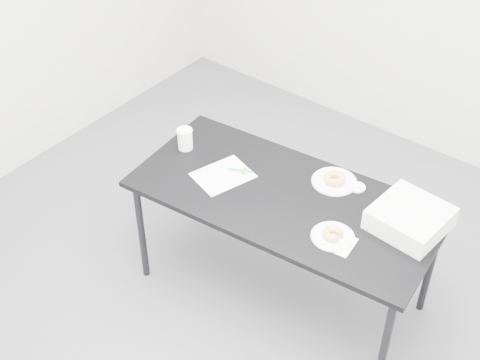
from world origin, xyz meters
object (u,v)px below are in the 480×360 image
Objects in this scene: bakery_box at (410,218)px; scorecard at (223,175)px; pen at (240,170)px; donut_far at (335,178)px; donut_near at (333,234)px; plate_far at (334,181)px; table at (285,204)px; plate_near at (333,237)px; coffee_cup at (185,139)px.

scorecard is at bearing -160.51° from bakery_box.
donut_far is at bearing 2.32° from pen.
donut_near is 0.43m from plate_far.
plate_near is at bearing -22.62° from table.
plate_near is (0.72, -0.04, 0.00)m from scorecard.
table is 5.01× the size of bakery_box.
scorecard is 2.36× the size of coffee_cup.
table is 0.38m from plate_near.
scorecard is at bearing -147.34° from plate_far.
bakery_box reaches higher than scorecard.
table is at bearing 162.97° from plate_near.
donut_near reaches higher than plate_near.
plate_far is (-0.22, 0.37, -0.00)m from plate_near.
bakery_box is (0.92, 0.17, 0.05)m from pen.
coffee_cup reaches higher than table.
pen is at bearing 76.32° from scorecard.
bakery_box is at bearing -8.40° from plate_far.
scorecard is at bearing 176.62° from donut_near.
table is 0.30m from plate_far.
bakery_box is at bearing 11.29° from table.
coffee_cup reaches higher than plate_near.
pen is 1.21× the size of donut_far.
pen is 0.68m from donut_near.
table is 7.86× the size of plate_near.
scorecard is 0.72m from donut_near.
donut_near is (0.72, -0.04, 0.02)m from scorecard.
plate_near reaches higher than scorecard.
bakery_box reaches higher than table.
donut_far is 0.34× the size of bakery_box.
plate_near is at bearing 90.00° from donut_near.
bakery_box is (0.47, -0.07, 0.05)m from plate_far.
scorecard reaches higher than table.
bakery_box reaches higher than donut_near.
table is at bearing 28.13° from scorecard.
plate_near is (0.36, -0.11, 0.06)m from table.
bakery_box is at bearing 49.39° from donut_near.
pen is at bearing 171.06° from table.
pen is at bearing 169.17° from plate_near.
scorecard is 1.23× the size of plate_far.
plate_far is at bearing 55.43° from table.
table is 0.37m from scorecard.
coffee_cup is at bearing -162.50° from donut_far.
table is 0.65m from bakery_box.
bakery_box reaches higher than plate_far.
donut_far is at bearing 55.43° from table.
pen reaches higher than scorecard.
coffee_cup is at bearing -166.69° from bakery_box.
donut_far reaches higher than pen.
donut_far is (-0.22, 0.37, 0.00)m from donut_near.
table is at bearing -28.75° from pen.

